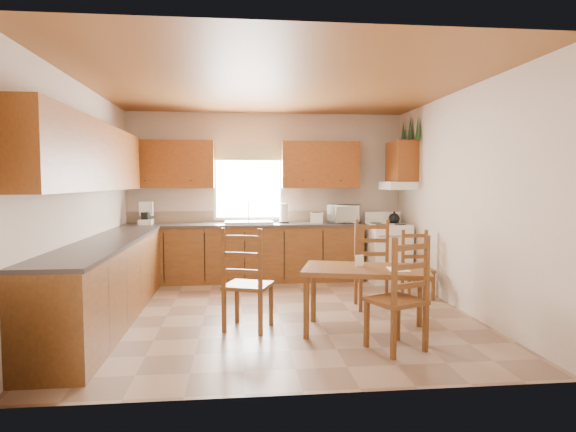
{
  "coord_description": "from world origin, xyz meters",
  "views": [
    {
      "loc": [
        -0.48,
        -5.68,
        1.57
      ],
      "look_at": [
        0.15,
        0.3,
        1.15
      ],
      "focal_mm": 30.0,
      "sensor_mm": 36.0,
      "label": 1
    }
  ],
  "objects": [
    {
      "name": "lower_cab_left",
      "position": [
        -1.95,
        -0.15,
        0.44
      ],
      "size": [
        0.6,
        3.6,
        0.88
      ],
      "primitive_type": "cube",
      "color": "brown",
      "rests_on": "floor"
    },
    {
      "name": "table_paper",
      "position": [
        1.14,
        -0.98,
        0.69
      ],
      "size": [
        0.23,
        0.29,
        0.0
      ],
      "primitive_type": "cube",
      "rotation": [
        0.0,
        0.0,
        -0.11
      ],
      "color": "white",
      "rests_on": "dining_table"
    },
    {
      "name": "sink_basin",
      "position": [
        -0.3,
        1.95,
        0.94
      ],
      "size": [
        0.75,
        0.45,
        0.04
      ],
      "primitive_type": "cube",
      "color": "silver",
      "rests_on": "counter_back"
    },
    {
      "name": "pine_decal_c",
      "position": [
        2.21,
        1.97,
        2.38
      ],
      "size": [
        0.22,
        0.22,
        0.36
      ],
      "primitive_type": "cone",
      "color": "#1C4522",
      "rests_on": "wall_right"
    },
    {
      "name": "table_card",
      "position": [
        0.8,
        -0.75,
        0.75
      ],
      "size": [
        0.09,
        0.04,
        0.12
      ],
      "primitive_type": "cube",
      "rotation": [
        0.0,
        0.0,
        0.26
      ],
      "color": "white",
      "rests_on": "dining_table"
    },
    {
      "name": "wall_left",
      "position": [
        -2.25,
        0.0,
        1.35
      ],
      "size": [
        4.5,
        4.5,
        0.0
      ],
      "primitive_type": "plane",
      "color": "beige",
      "rests_on": "floor"
    },
    {
      "name": "backsplash",
      "position": [
        -0.38,
        2.24,
        1.01
      ],
      "size": [
        3.75,
        0.01,
        0.18
      ],
      "primitive_type": "cube",
      "color": "#8E785E",
      "rests_on": "counter_back"
    },
    {
      "name": "chair_near_right",
      "position": [
        0.99,
        -1.38,
        0.54
      ],
      "size": [
        0.59,
        0.58,
        1.08
      ],
      "primitive_type": "cube",
      "rotation": [
        0.0,
        0.0,
        3.56
      ],
      "color": "brown",
      "rests_on": "floor"
    },
    {
      "name": "dining_table",
      "position": [
        0.84,
        -0.85,
        0.34
      ],
      "size": [
        1.43,
        1.05,
        0.69
      ],
      "primitive_type": "cube",
      "rotation": [
        0.0,
        0.0,
        -0.27
      ],
      "color": "brown",
      "rests_on": "floor"
    },
    {
      "name": "range_hood",
      "position": [
        2.03,
        1.65,
        1.52
      ],
      "size": [
        0.44,
        0.62,
        0.12
      ],
      "primitive_type": "cube",
      "color": "white",
      "rests_on": "wall_right"
    },
    {
      "name": "lower_cab_back",
      "position": [
        -0.38,
        1.95,
        0.44
      ],
      "size": [
        3.75,
        0.6,
        0.88
      ],
      "primitive_type": "cube",
      "color": "brown",
      "rests_on": "floor"
    },
    {
      "name": "window_pane",
      "position": [
        -0.3,
        2.21,
        1.55
      ],
      "size": [
        1.05,
        0.01,
        1.1
      ],
      "primitive_type": "cube",
      "color": "white",
      "rests_on": "wall_back"
    },
    {
      "name": "stove",
      "position": [
        1.88,
        1.67,
        0.45
      ],
      "size": [
        0.63,
        0.65,
        0.9
      ],
      "primitive_type": "cube",
      "rotation": [
        0.0,
        0.0,
        0.04
      ],
      "color": "white",
      "rests_on": "floor"
    },
    {
      "name": "counter_left",
      "position": [
        -1.95,
        -0.15,
        0.9
      ],
      "size": [
        0.63,
        3.6,
        0.04
      ],
      "primitive_type": "cube",
      "color": "#3D3734",
      "rests_on": "lower_cab_left"
    },
    {
      "name": "chair_far_left",
      "position": [
        1.21,
        0.11,
        0.54
      ],
      "size": [
        0.49,
        0.47,
        1.09
      ],
      "primitive_type": "cube",
      "rotation": [
        0.0,
        0.0,
        -0.09
      ],
      "color": "brown",
      "rests_on": "floor"
    },
    {
      "name": "floor",
      "position": [
        0.0,
        0.0,
        0.0
      ],
      "size": [
        4.5,
        4.5,
        0.0
      ],
      "primitive_type": "plane",
      "color": "#8F7058",
      "rests_on": "ground"
    },
    {
      "name": "upper_cab_stove",
      "position": [
        2.08,
        1.65,
        1.9
      ],
      "size": [
        0.33,
        0.62,
        0.62
      ],
      "primitive_type": "cube",
      "color": "brown",
      "rests_on": "wall_right"
    },
    {
      "name": "pine_decal_b",
      "position": [
        2.21,
        1.65,
        2.42
      ],
      "size": [
        0.22,
        0.22,
        0.36
      ],
      "primitive_type": "cone",
      "color": "#1C4522",
      "rests_on": "wall_right"
    },
    {
      "name": "upper_cab_back_left",
      "position": [
        -1.55,
        2.08,
        1.85
      ],
      "size": [
        1.41,
        0.33,
        0.75
      ],
      "primitive_type": "cube",
      "color": "brown",
      "rests_on": "wall_back"
    },
    {
      "name": "upper_cab_left",
      "position": [
        -2.08,
        -0.15,
        1.85
      ],
      "size": [
        0.33,
        3.6,
        0.75
      ],
      "primitive_type": "cube",
      "color": "brown",
      "rests_on": "wall_left"
    },
    {
      "name": "window_valance",
      "position": [
        -0.3,
        2.19,
        2.05
      ],
      "size": [
        1.19,
        0.01,
        0.24
      ],
      "primitive_type": "cube",
      "color": "#617B44",
      "rests_on": "wall_back"
    },
    {
      "name": "ceiling",
      "position": [
        0.0,
        0.0,
        2.7
      ],
      "size": [
        4.5,
        4.5,
        0.0
      ],
      "primitive_type": "plane",
      "color": "brown",
      "rests_on": "floor"
    },
    {
      "name": "pine_decal_a",
      "position": [
        2.21,
        1.33,
        2.38
      ],
      "size": [
        0.22,
        0.22,
        0.36
      ],
      "primitive_type": "cone",
      "color": "#1C4522",
      "rests_on": "wall_right"
    },
    {
      "name": "counter_back",
      "position": [
        -0.38,
        1.95,
        0.9
      ],
      "size": [
        3.75,
        0.63,
        0.04
      ],
      "primitive_type": "cube",
      "color": "#3D3734",
      "rests_on": "lower_cab_back"
    },
    {
      "name": "chair_far_right",
      "position": [
        1.94,
        0.54,
        0.46
      ],
      "size": [
        0.4,
        0.38,
        0.91
      ],
      "primitive_type": "cube",
      "rotation": [
        0.0,
        0.0,
        -0.04
      ],
      "color": "brown",
      "rests_on": "floor"
    },
    {
      "name": "toaster",
      "position": [
        0.79,
        1.94,
        1.0
      ],
      "size": [
        0.22,
        0.16,
        0.16
      ],
      "primitive_type": "cube",
      "rotation": [
        0.0,
        0.0,
        -0.2
      ],
      "color": "white",
      "rests_on": "counter_back"
    },
    {
      "name": "wall_back",
      "position": [
        0.0,
        2.25,
        1.35
      ],
      "size": [
        4.5,
        4.5,
        0.0
      ],
      "primitive_type": "plane",
      "color": "beige",
      "rests_on": "floor"
    },
    {
      "name": "chair_near_left",
      "position": [
        -0.37,
        -0.6,
        0.55
      ],
      "size": [
        0.58,
        0.57,
        1.09
      ],
      "primitive_type": "cube",
      "rotation": [
        0.0,
        0.0,
        2.78
      ],
      "color": "brown",
      "rests_on": "floor"
    },
    {
      "name": "coffeemaker",
      "position": [
        -1.9,
        1.94,
        1.1
      ],
      "size": [
        0.29,
        0.32,
        0.36
      ],
      "primitive_type": "cube",
      "rotation": [
        0.0,
        0.0,
        0.38
      ],
      "color": "white",
      "rests_on": "counter_back"
    },
    {
      "name": "wall_front",
      "position": [
        0.0,
        -2.25,
        1.35
      ],
      "size": [
        4.5,
        4.5,
        0.0
      ],
      "primitive_type": "plane",
      "color": "beige",
      "rests_on": "floor"
    },
    {
      "name": "upper_cab_back_right",
      "position": [
        0.86,
        2.08,
        1.85
      ],
      "size": [
        1.25,
        0.33,
        0.75
      ],
      "primitive_type": "cube",
      "color": "brown",
      "rests_on": "wall_back"
    },
    {
      "name": "wall_right",
      "position": [
        2.25,
        0.0,
        1.35
      ],
      "size": [
        4.5,
        4.5,
        0.0
      ],
      "primitive_type": "plane",
      "color": "beige",
      "rests_on": "floor"
    },
    {
      "name": "microwave",
      "position": [
        1.23,
        1.95,
        1.06
      ],
      "size": [
        0.56,
        0.46,
        0.29
      ],
      "primitive_type": "imported",
      "rotation": [
        0.0,
        0.0,
        -0.27
      ],
      "color": "white",
      "rests_on": "counter_back"
    },
    {
      "name": "window_frame",
      "position": [
        -0.3,
        2.22,
        1.55
      ],
      "size": [
        1.13,
        0.02,
        1.18
      ],
      "primitive_type": "cube",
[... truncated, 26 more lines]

